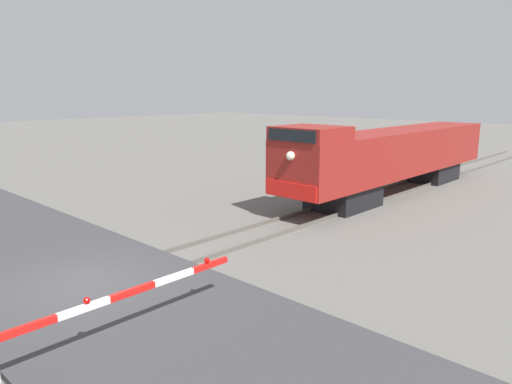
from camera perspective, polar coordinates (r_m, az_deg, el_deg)
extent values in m
plane|color=#605E59|center=(13.89, -20.01, -10.94)|extent=(160.00, 160.00, 0.00)
cube|color=#59544C|center=(14.47, -21.34, -9.79)|extent=(0.08, 80.00, 0.15)
cube|color=#59544C|center=(13.27, -18.61, -11.59)|extent=(0.08, 80.00, 0.15)
cube|color=#38383A|center=(13.86, -20.04, -10.64)|extent=(36.00, 6.12, 0.16)
cube|color=black|center=(22.11, 10.57, -0.51)|extent=(2.32, 3.20, 1.05)
cube|color=black|center=(30.39, 20.36, 2.34)|extent=(2.32, 3.20, 1.05)
cube|color=maroon|center=(25.90, 16.45, 4.72)|extent=(2.72, 17.23, 2.25)
cube|color=maroon|center=(19.49, 6.64, 7.06)|extent=(2.67, 2.45, 0.58)
cube|color=black|center=(18.50, 4.29, 6.84)|extent=(2.32, 0.06, 0.46)
cube|color=red|center=(18.82, 4.16, 0.19)|extent=(2.59, 0.08, 0.64)
sphere|color=#F2EACC|center=(18.57, 4.21, 4.39)|extent=(0.36, 0.36, 0.36)
cube|color=red|center=(9.63, -26.02, -14.59)|extent=(0.10, 1.08, 0.14)
cube|color=white|center=(10.00, -20.11, -13.08)|extent=(0.10, 1.08, 0.14)
cube|color=red|center=(10.46, -14.73, -11.58)|extent=(0.10, 1.08, 0.14)
cube|color=white|center=(11.01, -9.90, -10.12)|extent=(0.10, 1.08, 0.14)
cube|color=red|center=(11.64, -5.60, -8.76)|extent=(0.10, 1.08, 0.14)
sphere|color=red|center=(9.97, -19.80, -12.25)|extent=(0.14, 0.14, 0.14)
sphere|color=red|center=(11.53, -5.96, -8.22)|extent=(0.14, 0.14, 0.14)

